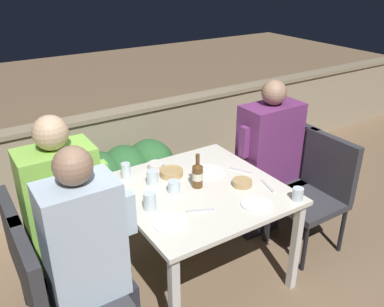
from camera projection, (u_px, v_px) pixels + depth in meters
ground_plane at (198, 272)px, 2.96m from camera, size 16.00×16.00×0.00m
parapet_wall at (117, 152)px, 3.83m from camera, size 9.00×0.18×0.83m
dining_table at (198, 198)px, 2.69m from camera, size 1.03×1.03×0.71m
planter_hedge at (127, 177)px, 3.54m from camera, size 0.87×0.47×0.63m
chair_left_near at (56, 292)px, 2.08m from camera, size 0.47×0.47×0.89m
person_blue_shirt at (91, 258)px, 2.12m from camera, size 0.48×0.26×1.29m
chair_left_far at (38, 253)px, 2.36m from camera, size 0.47×0.47×0.89m
person_green_blouse at (70, 221)px, 2.39m from camera, size 0.49×0.26×1.33m
chair_right_near at (318, 185)px, 3.07m from camera, size 0.47×0.47×0.89m
chair_right_far at (283, 165)px, 3.37m from camera, size 0.47×0.47×0.89m
person_purple_stripe at (265, 159)px, 3.23m from camera, size 0.52×0.26×1.27m
beer_bottle at (198, 174)px, 2.64m from camera, size 0.07×0.07×0.24m
plate_0 at (170, 222)px, 2.30m from camera, size 0.21×0.21×0.01m
plate_1 at (208, 171)px, 2.86m from camera, size 0.23×0.23×0.01m
plate_2 at (257, 204)px, 2.48m from camera, size 0.20×0.20×0.01m
bowl_0 at (171, 172)px, 2.80m from camera, size 0.16×0.16×0.05m
bowl_1 at (242, 182)px, 2.68m from camera, size 0.13×0.13×0.04m
bowl_2 at (156, 166)px, 2.89m from camera, size 0.12×0.12×0.05m
glass_cup_0 at (174, 186)px, 2.60m from camera, size 0.08×0.08×0.08m
glass_cup_1 at (150, 201)px, 2.41m from camera, size 0.08×0.08×0.11m
glass_cup_2 at (126, 171)px, 2.76m from camera, size 0.06×0.06×0.11m
glass_cup_3 at (152, 178)px, 2.69m from camera, size 0.08×0.08×0.10m
glass_cup_4 at (298, 194)px, 2.51m from camera, size 0.07×0.07×0.08m
fork_0 at (201, 211)px, 2.41m from camera, size 0.16×0.09×0.01m
fork_1 at (268, 186)px, 2.68m from camera, size 0.06×0.17×0.01m
fork_2 at (241, 171)px, 2.87m from camera, size 0.10×0.16×0.01m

